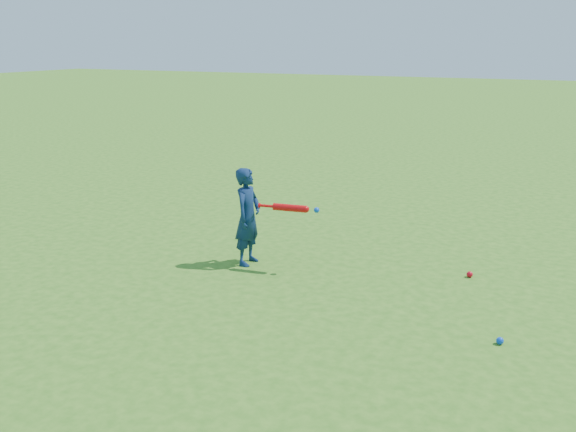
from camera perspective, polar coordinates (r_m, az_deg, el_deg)
The scene contains 5 objects.
ground at distance 7.86m, azimuth -2.64°, elevation -3.93°, with size 80.00×80.00×0.00m, color #326B19.
child at distance 7.59m, azimuth -3.59°, elevation -0.05°, with size 0.43×0.28×1.17m, color #0F2448.
ground_ball_red at distance 7.58m, azimuth 15.85°, elevation -5.01°, with size 0.07×0.07×0.07m, color red.
ground_ball_blue at distance 6.07m, azimuth 18.32°, elevation -10.49°, with size 0.07×0.07×0.07m, color #0B3EC4.
bat_swing at distance 7.32m, azimuth 0.38°, elevation 0.71°, with size 0.73×0.15×0.08m.
Camera 1 is at (3.50, -6.54, 2.60)m, focal length 40.00 mm.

